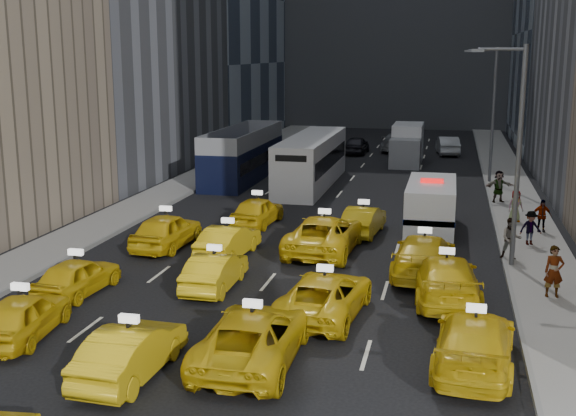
% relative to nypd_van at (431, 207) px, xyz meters
% --- Properties ---
extents(ground, '(160.00, 160.00, 0.00)m').
position_rel_nypd_van_xyz_m(ground, '(-5.83, -17.77, -1.18)').
color(ground, black).
rests_on(ground, ground).
extents(sidewalk_west, '(3.00, 90.00, 0.15)m').
position_rel_nypd_van_xyz_m(sidewalk_west, '(-16.33, 7.23, -1.10)').
color(sidewalk_west, gray).
rests_on(sidewalk_west, ground).
extents(sidewalk_east, '(3.00, 90.00, 0.15)m').
position_rel_nypd_van_xyz_m(sidewalk_east, '(4.67, 7.23, -1.10)').
color(sidewalk_east, gray).
rests_on(sidewalk_east, ground).
extents(curb_west, '(0.15, 90.00, 0.18)m').
position_rel_nypd_van_xyz_m(curb_west, '(-14.88, 7.23, -1.09)').
color(curb_west, slate).
rests_on(curb_west, ground).
extents(curb_east, '(0.15, 90.00, 0.18)m').
position_rel_nypd_van_xyz_m(curb_east, '(3.22, 7.23, -1.09)').
color(curb_east, slate).
rests_on(curb_east, ground).
extents(streetlight_near, '(2.15, 0.22, 9.00)m').
position_rel_nypd_van_xyz_m(streetlight_near, '(3.35, -5.77, 3.74)').
color(streetlight_near, '#595B60').
rests_on(streetlight_near, ground).
extents(streetlight_far, '(2.15, 0.22, 9.00)m').
position_rel_nypd_van_xyz_m(streetlight_far, '(3.35, 14.23, 3.74)').
color(streetlight_far, '#595B60').
rests_on(streetlight_far, ground).
extents(taxi_4, '(2.19, 4.43, 1.45)m').
position_rel_nypd_van_xyz_m(taxi_4, '(-11.85, -16.85, -0.45)').
color(taxi_4, gold).
rests_on(taxi_4, ground).
extents(taxi_5, '(1.70, 4.45, 1.45)m').
position_rel_nypd_van_xyz_m(taxi_5, '(-7.44, -18.60, -0.45)').
color(taxi_5, gold).
rests_on(taxi_5, ground).
extents(taxi_6, '(2.62, 5.60, 1.55)m').
position_rel_nypd_van_xyz_m(taxi_6, '(-4.43, -16.99, -0.40)').
color(taxi_6, gold).
rests_on(taxi_6, ground).
extents(taxi_7, '(2.52, 5.42, 1.53)m').
position_rel_nypd_van_xyz_m(taxi_7, '(1.71, -15.94, -0.41)').
color(taxi_7, gold).
rests_on(taxi_7, ground).
extents(taxi_8, '(1.96, 4.18, 1.39)m').
position_rel_nypd_van_xyz_m(taxi_8, '(-12.27, -12.71, -0.49)').
color(taxi_8, gold).
rests_on(taxi_8, ground).
extents(taxi_9, '(1.47, 4.17, 1.37)m').
position_rel_nypd_van_xyz_m(taxi_9, '(-7.58, -10.96, -0.49)').
color(taxi_9, gold).
rests_on(taxi_9, ground).
extents(taxi_10, '(2.91, 5.46, 1.46)m').
position_rel_nypd_van_xyz_m(taxi_10, '(-3.07, -12.90, -0.45)').
color(taxi_10, gold).
rests_on(taxi_10, ground).
extents(taxi_11, '(2.73, 5.73, 1.61)m').
position_rel_nypd_van_xyz_m(taxi_11, '(0.86, -10.39, -0.37)').
color(taxi_11, gold).
rests_on(taxi_11, ground).
extents(taxi_12, '(2.11, 4.79, 1.61)m').
position_rel_nypd_van_xyz_m(taxi_12, '(-11.54, -5.95, -0.38)').
color(taxi_12, gold).
rests_on(taxi_12, ground).
extents(taxi_13, '(1.89, 4.40, 1.41)m').
position_rel_nypd_van_xyz_m(taxi_13, '(-8.37, -6.77, -0.47)').
color(taxi_13, gold).
rests_on(taxi_13, ground).
extents(taxi_14, '(3.02, 6.05, 1.65)m').
position_rel_nypd_van_xyz_m(taxi_14, '(-4.45, -5.12, -0.35)').
color(taxi_14, gold).
rests_on(taxi_14, ground).
extents(taxi_15, '(2.52, 5.69, 1.62)m').
position_rel_nypd_van_xyz_m(taxi_15, '(-0.02, -7.54, -0.37)').
color(taxi_15, gold).
rests_on(taxi_15, ground).
extents(taxi_16, '(2.11, 4.46, 1.47)m').
position_rel_nypd_van_xyz_m(taxi_16, '(-8.69, -0.79, -0.44)').
color(taxi_16, gold).
rests_on(taxi_16, ground).
extents(taxi_17, '(1.87, 4.33, 1.39)m').
position_rel_nypd_van_xyz_m(taxi_17, '(-3.16, -1.48, -0.48)').
color(taxi_17, gold).
rests_on(taxi_17, ground).
extents(nypd_van, '(2.63, 6.16, 2.60)m').
position_rel_nypd_van_xyz_m(nypd_van, '(0.00, 0.00, 0.00)').
color(nypd_van, silver).
rests_on(nypd_van, ground).
extents(double_decker, '(2.84, 12.04, 3.49)m').
position_rel_nypd_van_xyz_m(double_decker, '(-13.21, 12.22, 0.55)').
color(double_decker, black).
rests_on(double_decker, ground).
extents(city_bus, '(3.11, 12.81, 3.29)m').
position_rel_nypd_van_xyz_m(city_bus, '(-8.12, 10.90, 0.45)').
color(city_bus, silver).
rests_on(city_bus, ground).
extents(box_truck, '(3.18, 6.96, 3.07)m').
position_rel_nypd_van_xyz_m(box_truck, '(-2.56, 22.00, 0.33)').
color(box_truck, silver).
rests_on(box_truck, ground).
extents(misc_car_0, '(1.65, 4.30, 1.40)m').
position_rel_nypd_van_xyz_m(misc_car_0, '(0.12, 8.92, -0.48)').
color(misc_car_0, '#ABADB3').
rests_on(misc_car_0, ground).
extents(misc_car_1, '(3.26, 6.22, 1.67)m').
position_rel_nypd_van_xyz_m(misc_car_1, '(-12.03, 21.10, -0.34)').
color(misc_car_1, black).
rests_on(misc_car_1, ground).
extents(misc_car_2, '(2.64, 5.78, 1.64)m').
position_rel_nypd_van_xyz_m(misc_car_2, '(-3.89, 29.22, -0.36)').
color(misc_car_2, gray).
rests_on(misc_car_2, ground).
extents(misc_car_3, '(1.92, 4.54, 1.53)m').
position_rel_nypd_van_xyz_m(misc_car_3, '(-7.18, 26.67, -0.41)').
color(misc_car_3, black).
rests_on(misc_car_3, ground).
extents(misc_car_4, '(2.24, 4.93, 1.57)m').
position_rel_nypd_van_xyz_m(misc_car_4, '(0.55, 28.04, -0.39)').
color(misc_car_4, '#A0A4A8').
rests_on(misc_car_4, ground).
extents(pedestrian_0, '(0.73, 0.53, 1.87)m').
position_rel_nypd_van_xyz_m(pedestrian_0, '(4.59, -9.59, -0.09)').
color(pedestrian_0, gray).
rests_on(pedestrian_0, sidewalk_east).
extents(pedestrian_1, '(0.86, 0.48, 1.77)m').
position_rel_nypd_van_xyz_m(pedestrian_1, '(3.47, -4.93, -0.15)').
color(pedestrian_1, gray).
rests_on(pedestrian_1, sidewalk_east).
extents(pedestrian_2, '(1.08, 0.70, 1.55)m').
position_rel_nypd_van_xyz_m(pedestrian_2, '(4.50, -2.32, -0.25)').
color(pedestrian_2, gray).
rests_on(pedestrian_2, sidewalk_east).
extents(pedestrian_3, '(0.95, 0.48, 1.59)m').
position_rel_nypd_van_xyz_m(pedestrian_3, '(5.27, 0.34, -0.23)').
color(pedestrian_3, gray).
rests_on(pedestrian_3, sidewalk_east).
extents(pedestrian_4, '(0.91, 0.72, 1.64)m').
position_rel_nypd_van_xyz_m(pedestrian_4, '(4.20, 2.31, -0.21)').
color(pedestrian_4, gray).
rests_on(pedestrian_4, sidewalk_east).
extents(pedestrian_5, '(1.78, 1.06, 1.85)m').
position_rel_nypd_van_xyz_m(pedestrian_5, '(3.64, 7.21, -0.11)').
color(pedestrian_5, gray).
rests_on(pedestrian_5, sidewalk_east).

